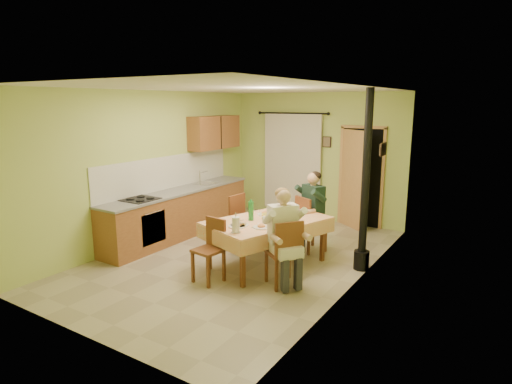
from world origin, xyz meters
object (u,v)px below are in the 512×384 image
Objects in this scene: chair_far at (310,235)px; man_far at (312,202)px; man_right at (284,226)px; chair_right at (284,266)px; dining_table at (267,242)px; chair_left at (245,235)px; chair_near at (209,263)px; stove_flue at (364,206)px.

chair_far is 0.59m from man_far.
man_far is at bearing 47.29° from man_right.
man_right reaches higher than chair_right.
man_right reaches higher than dining_table.
man_far reaches higher than chair_right.
man_right is at bearing 57.57° from chair_left.
man_right is at bearing -146.93° from chair_near.
chair_near is 0.94× the size of chair_left.
dining_table is at bearing 63.90° from chair_left.
man_right reaches higher than chair_left.
stove_flue is at bearing 3.86° from man_right.
chair_right reaches higher than chair_far.
chair_left is at bearing 90.43° from man_right.
man_right is (0.98, 0.47, 0.59)m from chair_near.
man_right is (1.28, -0.93, 0.59)m from chair_left.
chair_right is 0.99× the size of chair_left.
chair_left is 0.35× the size of stove_flue.
chair_near reaches higher than dining_table.
man_right is (0.30, -1.54, 0.59)m from chair_far.
man_right is at bearing -51.32° from man_far.
dining_table is 1.09m from chair_near.
stove_flue is (1.74, 1.65, 0.74)m from chair_near.
man_far is at bearing 126.09° from chair_left.
stove_flue reaches higher than chair_left.
stove_flue reaches higher than chair_far.
stove_flue is at bearing 100.66° from chair_left.
man_far is (0.01, 0.01, 0.59)m from chair_far.
chair_right is 0.71× the size of man_far.
chair_right is (0.99, 0.46, 0.00)m from chair_near.
man_far is at bearing -101.35° from chair_near.
chair_left reaches higher than chair_near.
chair_left is at bearing -120.02° from chair_far.
chair_left reaches higher than chair_right.
man_right reaches higher than chair_far.
dining_table is 2.22× the size of chair_far.
chair_right is at bearing -90.00° from man_right.
dining_table is at bearing 84.19° from man_right.
dining_table is 2.35× the size of chair_near.
chair_far is 1.15m from chair_left.
chair_far is 0.99× the size of chair_left.
man_far reaches higher than chair_far.
man_far is 1.58m from man_right.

